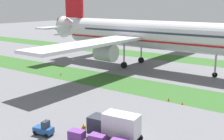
{
  "coord_description": "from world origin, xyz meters",
  "views": [
    {
      "loc": [
        30.26,
        -14.87,
        16.9
      ],
      "look_at": [
        -3.45,
        31.63,
        4.0
      ],
      "focal_mm": 47.45,
      "sensor_mm": 36.0,
      "label": 1
    }
  ],
  "objects_px": {
    "cargo_dolly_second": "(97,140)",
    "taxiway_marker_1": "(182,103)",
    "airliner": "(142,34)",
    "taxiway_marker_2": "(169,99)",
    "cargo_dolly_lead": "(77,135)",
    "taxiway_marker_0": "(61,74)",
    "ground_crew_marshaller": "(84,130)",
    "baggage_tug": "(44,129)",
    "catering_truck": "(115,125)"
  },
  "relations": [
    {
      "from": "cargo_dolly_lead",
      "to": "taxiway_marker_2",
      "type": "distance_m",
      "value": 21.55
    },
    {
      "from": "taxiway_marker_0",
      "to": "taxiway_marker_1",
      "type": "relative_size",
      "value": 1.26
    },
    {
      "from": "taxiway_marker_0",
      "to": "baggage_tug",
      "type": "bearing_deg",
      "value": -48.22
    },
    {
      "from": "ground_crew_marshaller",
      "to": "baggage_tug",
      "type": "bearing_deg",
      "value": 151.09
    },
    {
      "from": "taxiway_marker_2",
      "to": "airliner",
      "type": "bearing_deg",
      "value": 130.04
    },
    {
      "from": "baggage_tug",
      "to": "taxiway_marker_0",
      "type": "bearing_deg",
      "value": 30.42
    },
    {
      "from": "airliner",
      "to": "taxiway_marker_2",
      "type": "height_order",
      "value": "airliner"
    },
    {
      "from": "cargo_dolly_lead",
      "to": "cargo_dolly_second",
      "type": "xyz_separation_m",
      "value": [
        2.84,
        0.57,
        0.0
      ]
    },
    {
      "from": "catering_truck",
      "to": "cargo_dolly_lead",
      "type": "bearing_deg",
      "value": 128.33
    },
    {
      "from": "cargo_dolly_second",
      "to": "catering_truck",
      "type": "xyz_separation_m",
      "value": [
        0.54,
        2.84,
        1.03
      ]
    },
    {
      "from": "cargo_dolly_second",
      "to": "taxiway_marker_1",
      "type": "relative_size",
      "value": 4.95
    },
    {
      "from": "cargo_dolly_second",
      "to": "taxiway_marker_0",
      "type": "relative_size",
      "value": 3.93
    },
    {
      "from": "baggage_tug",
      "to": "cargo_dolly_second",
      "type": "relative_size",
      "value": 1.14
    },
    {
      "from": "catering_truck",
      "to": "taxiway_marker_2",
      "type": "relative_size",
      "value": 12.03
    },
    {
      "from": "baggage_tug",
      "to": "ground_crew_marshaller",
      "type": "xyz_separation_m",
      "value": [
        4.57,
        2.69,
        0.13
      ]
    },
    {
      "from": "ground_crew_marshaller",
      "to": "taxiway_marker_0",
      "type": "bearing_deg",
      "value": 81.0
    },
    {
      "from": "taxiway_marker_1",
      "to": "cargo_dolly_second",
      "type": "bearing_deg",
      "value": -96.28
    },
    {
      "from": "taxiway_marker_1",
      "to": "baggage_tug",
      "type": "bearing_deg",
      "value": -114.48
    },
    {
      "from": "taxiway_marker_0",
      "to": "cargo_dolly_second",
      "type": "bearing_deg",
      "value": -37.86
    },
    {
      "from": "cargo_dolly_lead",
      "to": "taxiway_marker_0",
      "type": "height_order",
      "value": "cargo_dolly_lead"
    },
    {
      "from": "cargo_dolly_lead",
      "to": "taxiway_marker_2",
      "type": "xyz_separation_m",
      "value": [
        2.33,
        21.42,
        -0.62
      ]
    },
    {
      "from": "ground_crew_marshaller",
      "to": "taxiway_marker_2",
      "type": "distance_m",
      "value": 19.91
    },
    {
      "from": "baggage_tug",
      "to": "taxiway_marker_2",
      "type": "relative_size",
      "value": 4.7
    },
    {
      "from": "airliner",
      "to": "baggage_tug",
      "type": "distance_m",
      "value": 47.16
    },
    {
      "from": "ground_crew_marshaller",
      "to": "taxiway_marker_1",
      "type": "height_order",
      "value": "ground_crew_marshaller"
    },
    {
      "from": "baggage_tug",
      "to": "taxiway_marker_0",
      "type": "xyz_separation_m",
      "value": [
        -22.24,
        24.89,
        -0.5
      ]
    },
    {
      "from": "ground_crew_marshaller",
      "to": "taxiway_marker_2",
      "type": "xyz_separation_m",
      "value": [
        2.69,
        19.71,
        -0.65
      ]
    },
    {
      "from": "cargo_dolly_second",
      "to": "ground_crew_marshaller",
      "type": "height_order",
      "value": "ground_crew_marshaller"
    },
    {
      "from": "taxiway_marker_0",
      "to": "ground_crew_marshaller",
      "type": "bearing_deg",
      "value": -39.62
    },
    {
      "from": "baggage_tug",
      "to": "taxiway_marker_2",
      "type": "distance_m",
      "value": 23.56
    },
    {
      "from": "catering_truck",
      "to": "cargo_dolly_second",
      "type": "bearing_deg",
      "value": 162.31
    },
    {
      "from": "airliner",
      "to": "taxiway_marker_1",
      "type": "distance_m",
      "value": 32.77
    },
    {
      "from": "ground_crew_marshaller",
      "to": "cargo_dolly_lead",
      "type": "bearing_deg",
      "value": -137.7
    },
    {
      "from": "cargo_dolly_second",
      "to": "taxiway_marker_1",
      "type": "bearing_deg",
      "value": -17.64
    },
    {
      "from": "cargo_dolly_second",
      "to": "taxiway_marker_2",
      "type": "xyz_separation_m",
      "value": [
        -0.51,
        20.85,
        -0.62
      ]
    },
    {
      "from": "cargo_dolly_second",
      "to": "baggage_tug",
      "type": "bearing_deg",
      "value": 90.0
    },
    {
      "from": "airliner",
      "to": "cargo_dolly_second",
      "type": "distance_m",
      "value": 48.23
    },
    {
      "from": "airliner",
      "to": "taxiway_marker_0",
      "type": "bearing_deg",
      "value": -26.98
    },
    {
      "from": "catering_truck",
      "to": "airliner",
      "type": "bearing_deg",
      "value": 19.4
    },
    {
      "from": "baggage_tug",
      "to": "taxiway_marker_2",
      "type": "height_order",
      "value": "baggage_tug"
    },
    {
      "from": "catering_truck",
      "to": "ground_crew_marshaller",
      "type": "distance_m",
      "value": 4.23
    },
    {
      "from": "baggage_tug",
      "to": "taxiway_marker_0",
      "type": "height_order",
      "value": "baggage_tug"
    },
    {
      "from": "catering_truck",
      "to": "taxiway_marker_0",
      "type": "relative_size",
      "value": 11.5
    },
    {
      "from": "ground_crew_marshaller",
      "to": "taxiway_marker_0",
      "type": "distance_m",
      "value": 34.82
    },
    {
      "from": "catering_truck",
      "to": "ground_crew_marshaller",
      "type": "height_order",
      "value": "catering_truck"
    },
    {
      "from": "taxiway_marker_1",
      "to": "cargo_dolly_lead",
      "type": "bearing_deg",
      "value": -103.63
    },
    {
      "from": "taxiway_marker_0",
      "to": "taxiway_marker_2",
      "type": "relative_size",
      "value": 1.05
    },
    {
      "from": "baggage_tug",
      "to": "catering_truck",
      "type": "height_order",
      "value": "catering_truck"
    },
    {
      "from": "cargo_dolly_second",
      "to": "taxiway_marker_0",
      "type": "xyz_separation_m",
      "value": [
        -30.01,
        23.33,
        -0.61
      ]
    },
    {
      "from": "ground_crew_marshaller",
      "to": "taxiway_marker_1",
      "type": "xyz_separation_m",
      "value": [
        5.45,
        19.31,
        -0.7
      ]
    }
  ]
}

